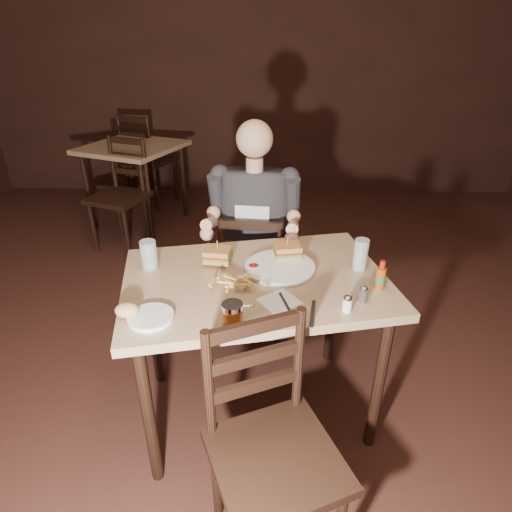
{
  "coord_description": "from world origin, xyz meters",
  "views": [
    {
      "loc": [
        0.13,
        -1.45,
        1.7
      ],
      "look_at": [
        0.08,
        0.17,
        0.85
      ],
      "focal_mm": 30.0,
      "sensor_mm": 36.0,
      "label": 1
    }
  ],
  "objects_px": {
    "chair_far": "(255,274)",
    "bg_chair_far": "(150,160)",
    "bg_table": "(133,155)",
    "dinner_plate": "(280,268)",
    "glass_left": "(149,255)",
    "diner": "(254,205)",
    "syrup_dispenser": "(233,316)",
    "bg_chair_near": "(118,197)",
    "main_table": "(256,296)",
    "hot_sauce": "(381,275)",
    "glass_right": "(361,255)",
    "side_plate": "(151,318)",
    "chair_near": "(276,459)"
  },
  "relations": [
    {
      "from": "main_table",
      "to": "bg_chair_near",
      "type": "height_order",
      "value": "bg_chair_near"
    },
    {
      "from": "main_table",
      "to": "glass_right",
      "type": "bearing_deg",
      "value": 11.43
    },
    {
      "from": "chair_far",
      "to": "dinner_plate",
      "type": "distance_m",
      "value": 0.68
    },
    {
      "from": "chair_near",
      "to": "glass_left",
      "type": "distance_m",
      "value": 0.98
    },
    {
      "from": "bg_chair_far",
      "to": "bg_table",
      "type": "bearing_deg",
      "value": 113.51
    },
    {
      "from": "main_table",
      "to": "diner",
      "type": "relative_size",
      "value": 1.41
    },
    {
      "from": "diner",
      "to": "syrup_dispenser",
      "type": "height_order",
      "value": "diner"
    },
    {
      "from": "bg_chair_near",
      "to": "main_table",
      "type": "bearing_deg",
      "value": -35.98
    },
    {
      "from": "hot_sauce",
      "to": "bg_table",
      "type": "bearing_deg",
      "value": 125.14
    },
    {
      "from": "bg_table",
      "to": "side_plate",
      "type": "distance_m",
      "value": 2.82
    },
    {
      "from": "dinner_plate",
      "to": "hot_sauce",
      "type": "height_order",
      "value": "hot_sauce"
    },
    {
      "from": "bg_chair_near",
      "to": "side_plate",
      "type": "height_order",
      "value": "bg_chair_near"
    },
    {
      "from": "main_table",
      "to": "hot_sauce",
      "type": "distance_m",
      "value": 0.54
    },
    {
      "from": "bg_chair_far",
      "to": "dinner_plate",
      "type": "bearing_deg",
      "value": 138.31
    },
    {
      "from": "hot_sauce",
      "to": "glass_right",
      "type": "bearing_deg",
      "value": 108.17
    },
    {
      "from": "bg_chair_near",
      "to": "bg_table",
      "type": "bearing_deg",
      "value": 110.45
    },
    {
      "from": "chair_near",
      "to": "side_plate",
      "type": "xyz_separation_m",
      "value": [
        -0.46,
        0.32,
        0.33
      ]
    },
    {
      "from": "chair_near",
      "to": "bg_chair_far",
      "type": "relative_size",
      "value": 0.92
    },
    {
      "from": "glass_left",
      "to": "glass_right",
      "type": "relative_size",
      "value": 0.92
    },
    {
      "from": "chair_far",
      "to": "chair_near",
      "type": "height_order",
      "value": "chair_near"
    },
    {
      "from": "chair_near",
      "to": "bg_chair_far",
      "type": "bearing_deg",
      "value": 86.88
    },
    {
      "from": "bg_chair_near",
      "to": "syrup_dispenser",
      "type": "xyz_separation_m",
      "value": [
        1.14,
        -2.18,
        0.36
      ]
    },
    {
      "from": "bg_chair_far",
      "to": "diner",
      "type": "height_order",
      "value": "diner"
    },
    {
      "from": "dinner_plate",
      "to": "glass_left",
      "type": "bearing_deg",
      "value": 179.67
    },
    {
      "from": "bg_table",
      "to": "chair_far",
      "type": "relative_size",
      "value": 1.24
    },
    {
      "from": "bg_chair_near",
      "to": "glass_left",
      "type": "bearing_deg",
      "value": -46.58
    },
    {
      "from": "diner",
      "to": "glass_left",
      "type": "distance_m",
      "value": 0.68
    },
    {
      "from": "bg_chair_near",
      "to": "syrup_dispenser",
      "type": "bearing_deg",
      "value": -41.83
    },
    {
      "from": "syrup_dispenser",
      "to": "hot_sauce",
      "type": "bearing_deg",
      "value": 13.69
    },
    {
      "from": "dinner_plate",
      "to": "glass_right",
      "type": "distance_m",
      "value": 0.36
    },
    {
      "from": "dinner_plate",
      "to": "glass_left",
      "type": "xyz_separation_m",
      "value": [
        -0.58,
        0.0,
        0.06
      ]
    },
    {
      "from": "bg_chair_far",
      "to": "main_table",
      "type": "bearing_deg",
      "value": 136.03
    },
    {
      "from": "chair_near",
      "to": "bg_chair_far",
      "type": "height_order",
      "value": "bg_chair_far"
    },
    {
      "from": "diner",
      "to": "glass_right",
      "type": "relative_size",
      "value": 6.19
    },
    {
      "from": "bg_table",
      "to": "bg_chair_far",
      "type": "relative_size",
      "value": 1.07
    },
    {
      "from": "bg_chair_near",
      "to": "glass_right",
      "type": "relative_size",
      "value": 6.47
    },
    {
      "from": "bg_chair_near",
      "to": "side_plate",
      "type": "distance_m",
      "value": 2.32
    },
    {
      "from": "chair_near",
      "to": "side_plate",
      "type": "bearing_deg",
      "value": 121.75
    },
    {
      "from": "chair_far",
      "to": "bg_chair_far",
      "type": "bearing_deg",
      "value": -56.81
    },
    {
      "from": "glass_right",
      "to": "diner",
      "type": "bearing_deg",
      "value": 133.98
    },
    {
      "from": "bg_table",
      "to": "syrup_dispenser",
      "type": "height_order",
      "value": "syrup_dispenser"
    },
    {
      "from": "chair_near",
      "to": "bg_chair_near",
      "type": "relative_size",
      "value": 0.96
    },
    {
      "from": "glass_right",
      "to": "glass_left",
      "type": "bearing_deg",
      "value": -179.0
    },
    {
      "from": "dinner_plate",
      "to": "hot_sauce",
      "type": "bearing_deg",
      "value": -19.23
    },
    {
      "from": "syrup_dispenser",
      "to": "main_table",
      "type": "bearing_deg",
      "value": 66.41
    },
    {
      "from": "glass_left",
      "to": "chair_near",
      "type": "bearing_deg",
      "value": -51.8
    },
    {
      "from": "main_table",
      "to": "side_plate",
      "type": "height_order",
      "value": "side_plate"
    },
    {
      "from": "bg_chair_far",
      "to": "bg_chair_near",
      "type": "distance_m",
      "value": 1.1
    },
    {
      "from": "diner",
      "to": "side_plate",
      "type": "bearing_deg",
      "value": -105.5
    },
    {
      "from": "chair_far",
      "to": "diner",
      "type": "height_order",
      "value": "diner"
    }
  ]
}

